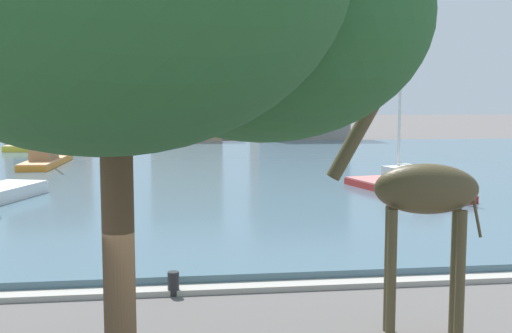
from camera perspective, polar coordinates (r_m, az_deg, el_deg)
The scene contains 11 objects.
harbor_water at distance 35.40m, azimuth -6.92°, elevation -0.31°, with size 79.74×43.67×0.28m, color #476675.
quay_edge_coping at distance 13.70m, azimuth -5.70°, elevation -10.95°, with size 79.74×0.50×0.12m, color #ADA89E.
giraffe_statue at distance 11.03m, azimuth 14.29°, elevation -2.42°, with size 2.74×1.08×4.84m.
sailboat_orange at distance 38.69m, azimuth -18.17°, elevation 0.63°, with size 1.89×8.24×9.01m.
sailboat_yellow at distance 51.10m, azimuth -19.61°, elevation 1.82°, with size 2.68×6.44×7.93m.
sailboat_red at distance 26.76m, azimuth 12.68°, elevation -1.81°, with size 3.51×7.70×7.66m.
shade_tree at distance 7.72m, azimuth -11.77°, elevation 14.15°, with size 6.91×7.71×6.93m.
mooring_bollard at distance 13.50m, azimuth -7.44°, elevation -10.40°, with size 0.24×0.24×0.50m, color #232326.
townhouse_wide_warehouse at distance 63.00m, azimuth -18.09°, elevation 5.89°, with size 6.81×7.43×8.29m.
townhouse_end_terrace at distance 62.34m, azimuth -6.38°, elevation 6.24°, with size 6.71×8.14×8.49m.
townhouse_tall_gabled at distance 62.38m, azimuth 3.81°, elevation 6.67°, with size 8.83×7.18×9.36m.
Camera 1 is at (-0.41, -6.76, 4.07)m, focal length 44.49 mm.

